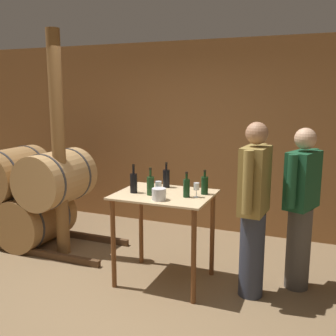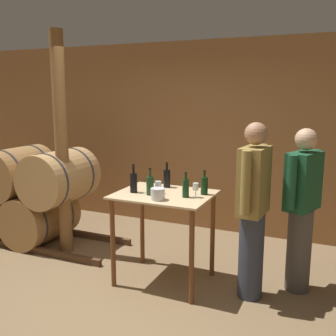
# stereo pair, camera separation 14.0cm
# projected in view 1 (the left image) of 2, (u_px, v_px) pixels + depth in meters

# --- Properties ---
(ground_plane) EXTENTS (14.00, 14.00, 0.00)m
(ground_plane) POSITION_uv_depth(u_px,v_px,m) (121.00, 307.00, 3.69)
(ground_plane) COLOR brown
(back_wall) EXTENTS (8.40, 0.05, 2.70)m
(back_wall) POSITION_uv_depth(u_px,v_px,m) (200.00, 137.00, 5.66)
(back_wall) COLOR brown
(back_wall) RESTS_ON ground_plane
(barrel_rack) EXTENTS (3.05, 0.87, 1.27)m
(barrel_rack) POSITION_uv_depth(u_px,v_px,m) (24.00, 197.00, 5.21)
(barrel_rack) COLOR #4C331E
(barrel_rack) RESTS_ON ground_plane
(tasting_table) EXTENTS (0.98, 0.76, 0.96)m
(tasting_table) POSITION_uv_depth(u_px,v_px,m) (164.00, 212.00, 4.07)
(tasting_table) COLOR #D1B284
(tasting_table) RESTS_ON ground_plane
(wooden_post) EXTENTS (0.16, 0.16, 2.70)m
(wooden_post) POSITION_uv_depth(u_px,v_px,m) (59.00, 146.00, 4.69)
(wooden_post) COLOR brown
(wooden_post) RESTS_ON ground_plane
(wine_bottle_far_left) EXTENTS (0.07, 0.07, 0.30)m
(wine_bottle_far_left) POSITION_uv_depth(u_px,v_px,m) (134.00, 182.00, 4.05)
(wine_bottle_far_left) COLOR black
(wine_bottle_far_left) RESTS_ON tasting_table
(wine_bottle_left) EXTENTS (0.07, 0.07, 0.28)m
(wine_bottle_left) POSITION_uv_depth(u_px,v_px,m) (151.00, 185.00, 3.96)
(wine_bottle_left) COLOR #193819
(wine_bottle_left) RESTS_ON tasting_table
(wine_bottle_center) EXTENTS (0.08, 0.08, 0.28)m
(wine_bottle_center) POSITION_uv_depth(u_px,v_px,m) (166.00, 178.00, 4.28)
(wine_bottle_center) COLOR black
(wine_bottle_center) RESTS_ON tasting_table
(wine_bottle_right) EXTENTS (0.07, 0.07, 0.26)m
(wine_bottle_right) POSITION_uv_depth(u_px,v_px,m) (186.00, 187.00, 3.88)
(wine_bottle_right) COLOR black
(wine_bottle_right) RESTS_ON tasting_table
(wine_bottle_far_right) EXTENTS (0.07, 0.07, 0.25)m
(wine_bottle_far_right) POSITION_uv_depth(u_px,v_px,m) (205.00, 185.00, 3.99)
(wine_bottle_far_right) COLOR black
(wine_bottle_far_right) RESTS_ON tasting_table
(wine_glass_near_left) EXTENTS (0.07, 0.07, 0.13)m
(wine_glass_near_left) POSITION_uv_depth(u_px,v_px,m) (158.00, 185.00, 4.02)
(wine_glass_near_left) COLOR silver
(wine_glass_near_left) RESTS_ON tasting_table
(wine_glass_near_center) EXTENTS (0.06, 0.06, 0.15)m
(wine_glass_near_center) POSITION_uv_depth(u_px,v_px,m) (196.00, 187.00, 3.87)
(wine_glass_near_center) COLOR silver
(wine_glass_near_center) RESTS_ON tasting_table
(ice_bucket) EXTENTS (0.14, 0.14, 0.11)m
(ice_bucket) POSITION_uv_depth(u_px,v_px,m) (159.00, 194.00, 3.78)
(ice_bucket) COLOR silver
(ice_bucket) RESTS_ON tasting_table
(person_host) EXTENTS (0.34, 0.56, 1.65)m
(person_host) POSITION_uv_depth(u_px,v_px,m) (301.00, 206.00, 3.91)
(person_host) COLOR #4C4742
(person_host) RESTS_ON ground_plane
(person_visitor_with_scarf) EXTENTS (0.25, 0.59, 1.71)m
(person_visitor_with_scarf) POSITION_uv_depth(u_px,v_px,m) (254.00, 207.00, 3.74)
(person_visitor_with_scarf) COLOR #333847
(person_visitor_with_scarf) RESTS_ON ground_plane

